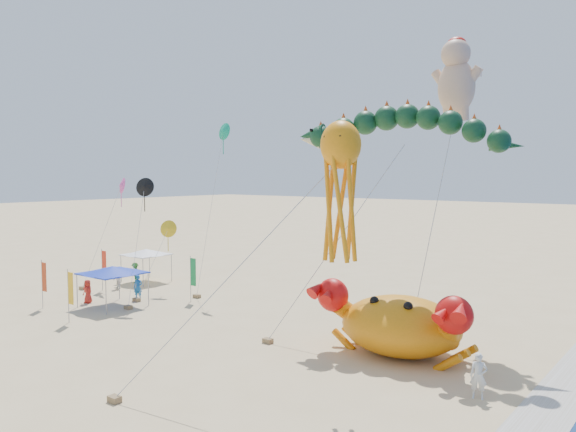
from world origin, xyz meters
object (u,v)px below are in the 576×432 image
Objects in this scene: crab_inflatable at (400,323)px; canopy_white at (146,252)px; cherub_kite at (456,77)px; canopy_blue at (113,270)px; octopus_kite at (339,181)px; dragon_kite at (402,135)px.

crab_inflatable reaches higher than canopy_white.
canopy_blue is at bearing -153.28° from cherub_kite.
crab_inflatable is 0.75× the size of octopus_kite.
octopus_kite is at bearing -77.57° from dragon_kite.
canopy_blue is (-19.38, -9.76, -11.88)m from cherub_kite.
cherub_kite is 24.73m from canopy_blue.
dragon_kite reaches higher than canopy_white.
cherub_kite reaches higher than canopy_white.
dragon_kite is 3.15× the size of canopy_blue.
octopus_kite is at bearing -22.45° from canopy_white.
crab_inflatable is at bearing 7.43° from canopy_blue.
cherub_kite is 4.30× the size of canopy_blue.
cherub_kite is (-0.29, 7.19, 12.76)m from crab_inflatable.
dragon_kite is 24.97m from canopy_white.
dragon_kite is at bearing 117.13° from crab_inflatable.
canopy_blue is at bearing -52.19° from canopy_white.
crab_inflatable is at bearing -62.87° from dragon_kite.
canopy_blue is 8.64m from canopy_white.
dragon_kite is 3.56× the size of canopy_white.
cherub_kite is 1.53× the size of octopus_kite.
cherub_kite is (1.21, 4.28, 3.46)m from dragon_kite.
dragon_kite is (-1.49, 2.91, 9.30)m from crab_inflatable.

